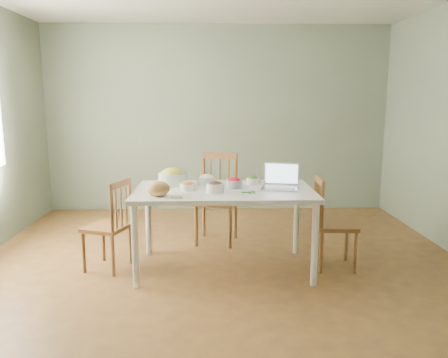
{
  "coord_description": "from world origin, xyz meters",
  "views": [
    {
      "loc": [
        -0.09,
        -4.01,
        1.65
      ],
      "look_at": [
        0.03,
        0.1,
        0.9
      ],
      "focal_mm": 35.2,
      "sensor_mm": 36.0,
      "label": 1
    }
  ],
  "objects_px": {
    "bread_boule": "(158,189)",
    "bowl_squash": "(173,177)",
    "laptop": "(280,177)",
    "chair_right": "(335,223)",
    "dining_table": "(224,229)",
    "chair_far": "(216,199)",
    "chair_left": "(107,225)"
  },
  "relations": [
    {
      "from": "chair_far",
      "to": "chair_left",
      "type": "bearing_deg",
      "value": -131.61
    },
    {
      "from": "bread_boule",
      "to": "laptop",
      "type": "distance_m",
      "value": 1.16
    },
    {
      "from": "chair_far",
      "to": "bowl_squash",
      "type": "height_order",
      "value": "chair_far"
    },
    {
      "from": "laptop",
      "to": "chair_right",
      "type": "bearing_deg",
      "value": 17.06
    },
    {
      "from": "bread_boule",
      "to": "laptop",
      "type": "height_order",
      "value": "laptop"
    },
    {
      "from": "chair_far",
      "to": "chair_left",
      "type": "relative_size",
      "value": 1.16
    },
    {
      "from": "bread_boule",
      "to": "laptop",
      "type": "xyz_separation_m",
      "value": [
        1.13,
        0.26,
        0.05
      ]
    },
    {
      "from": "chair_far",
      "to": "bowl_squash",
      "type": "bearing_deg",
      "value": -114.14
    },
    {
      "from": "laptop",
      "to": "bowl_squash",
      "type": "bearing_deg",
      "value": -178.8
    },
    {
      "from": "bowl_squash",
      "to": "bread_boule",
      "type": "bearing_deg",
      "value": -99.97
    },
    {
      "from": "dining_table",
      "to": "bread_boule",
      "type": "relative_size",
      "value": 8.27
    },
    {
      "from": "bread_boule",
      "to": "bowl_squash",
      "type": "bearing_deg",
      "value": 80.03
    },
    {
      "from": "bowl_squash",
      "to": "chair_right",
      "type": "bearing_deg",
      "value": -7.45
    },
    {
      "from": "dining_table",
      "to": "chair_far",
      "type": "distance_m",
      "value": 0.83
    },
    {
      "from": "chair_right",
      "to": "bread_boule",
      "type": "bearing_deg",
      "value": 102.92
    },
    {
      "from": "dining_table",
      "to": "chair_right",
      "type": "xyz_separation_m",
      "value": [
        1.1,
        0.02,
        0.05
      ]
    },
    {
      "from": "laptop",
      "to": "chair_far",
      "type": "bearing_deg",
      "value": 140.07
    },
    {
      "from": "chair_far",
      "to": "chair_right",
      "type": "relative_size",
      "value": 1.14
    },
    {
      "from": "chair_right",
      "to": "bread_boule",
      "type": "relative_size",
      "value": 4.37
    },
    {
      "from": "chair_right",
      "to": "bowl_squash",
      "type": "height_order",
      "value": "bowl_squash"
    },
    {
      "from": "dining_table",
      "to": "chair_left",
      "type": "relative_size",
      "value": 1.92
    },
    {
      "from": "chair_far",
      "to": "bread_boule",
      "type": "relative_size",
      "value": 4.98
    },
    {
      "from": "dining_table",
      "to": "laptop",
      "type": "relative_size",
      "value": 4.94
    },
    {
      "from": "bowl_squash",
      "to": "laptop",
      "type": "bearing_deg",
      "value": -12.9
    },
    {
      "from": "chair_left",
      "to": "chair_right",
      "type": "bearing_deg",
      "value": 108.38
    },
    {
      "from": "bread_boule",
      "to": "chair_right",
      "type": "bearing_deg",
      "value": 9.79
    },
    {
      "from": "chair_left",
      "to": "bowl_squash",
      "type": "xyz_separation_m",
      "value": [
        0.64,
        0.19,
        0.44
      ]
    },
    {
      "from": "chair_far",
      "to": "bowl_squash",
      "type": "distance_m",
      "value": 0.82
    },
    {
      "from": "chair_left",
      "to": "dining_table",
      "type": "bearing_deg",
      "value": 106.87
    },
    {
      "from": "chair_left",
      "to": "laptop",
      "type": "height_order",
      "value": "laptop"
    },
    {
      "from": "bread_boule",
      "to": "bowl_squash",
      "type": "height_order",
      "value": "bowl_squash"
    },
    {
      "from": "chair_far",
      "to": "chair_right",
      "type": "distance_m",
      "value": 1.41
    }
  ]
}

